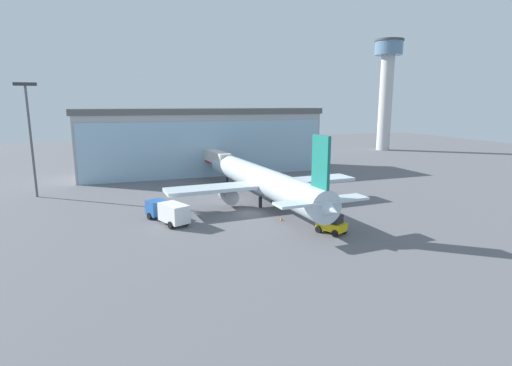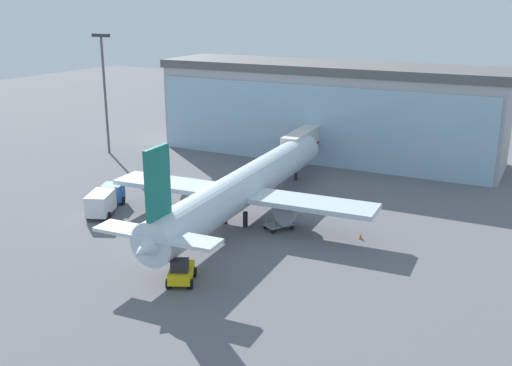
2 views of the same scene
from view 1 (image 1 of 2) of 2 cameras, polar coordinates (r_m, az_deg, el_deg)
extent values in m
plane|color=slate|center=(54.56, -0.97, -4.26)|extent=(240.00, 240.00, 0.00)
cube|color=#ACACAC|center=(86.73, -7.71, 5.64)|extent=(50.24, 14.45, 12.43)
cube|color=#9EC2D9|center=(80.58, -6.70, 4.80)|extent=(48.77, 2.19, 11.19)
cube|color=#595959|center=(86.33, -7.83, 10.15)|extent=(51.25, 14.74, 1.20)
cube|color=silver|center=(77.01, -5.74, 3.69)|extent=(3.43, 11.63, 2.40)
cube|color=red|center=(77.15, -5.73, 2.92)|extent=(3.47, 11.64, 0.30)
cylinder|color=#4C4C51|center=(81.47, -6.66, 2.07)|extent=(0.70, 0.70, 3.29)
cylinder|color=beige|center=(133.46, 17.99, 10.74)|extent=(4.02, 4.02, 29.07)
cylinder|color=slate|center=(134.47, 18.44, 17.79)|extent=(8.32, 8.32, 4.00)
cylinder|color=#3F3F44|center=(134.77, 18.51, 18.76)|extent=(8.73, 8.73, 0.60)
cylinder|color=#59595E|center=(71.38, -29.43, 5.03)|extent=(0.36, 0.36, 17.25)
cube|color=#333338|center=(71.18, -30.13, 12.13)|extent=(3.20, 0.40, 0.50)
cylinder|color=silver|center=(59.37, 0.57, 0.53)|extent=(7.07, 36.35, 3.87)
cone|color=silver|center=(76.05, -4.89, 2.88)|extent=(4.12, 3.33, 3.87)
cone|color=silver|center=(43.81, 10.08, -3.56)|extent=(3.82, 4.29, 3.48)
cube|color=silver|center=(57.83, 1.29, -0.15)|extent=(28.96, 6.74, 0.50)
cube|color=silver|center=(44.48, 9.41, -2.54)|extent=(11.17, 3.37, 0.30)
cube|color=#197266|center=(44.09, 9.24, 2.99)|extent=(0.64, 3.22, 5.81)
cylinder|color=gray|center=(56.60, -3.97, -1.83)|extent=(2.38, 3.37, 2.10)
cylinder|color=gray|center=(60.93, 5.77, -0.91)|extent=(2.38, 3.37, 2.10)
cylinder|color=black|center=(57.00, 0.62, -2.74)|extent=(0.50, 0.50, 1.60)
cylinder|color=black|center=(57.94, 2.73, -2.52)|extent=(0.50, 0.50, 1.60)
cylinder|color=black|center=(73.70, -4.12, 0.46)|extent=(0.40, 0.40, 1.60)
cube|color=#2659A5|center=(53.29, -13.98, -3.42)|extent=(2.92, 2.92, 1.90)
cube|color=white|center=(49.71, -11.65, -4.20)|extent=(3.67, 4.55, 2.20)
cylinder|color=black|center=(53.04, -14.98, -4.60)|extent=(0.65, 0.94, 0.90)
cylinder|color=black|center=(54.04, -12.91, -4.21)|extent=(0.65, 0.94, 0.90)
cylinder|color=black|center=(48.65, -12.10, -5.91)|extent=(0.65, 0.94, 0.90)
cylinder|color=black|center=(49.74, -9.91, -5.44)|extent=(0.65, 0.94, 0.90)
cube|color=gray|center=(60.16, 5.35, -2.31)|extent=(2.79, 3.22, 0.16)
cylinder|color=black|center=(59.07, 5.90, -2.88)|extent=(0.32, 0.44, 0.44)
cylinder|color=gray|center=(58.88, 5.92, -2.09)|extent=(0.08, 0.08, 0.90)
cylinder|color=black|center=(59.24, 4.52, -2.81)|extent=(0.32, 0.44, 0.44)
cylinder|color=gray|center=(59.04, 4.53, -2.03)|extent=(0.08, 0.08, 0.90)
cylinder|color=black|center=(61.24, 6.14, -2.37)|extent=(0.32, 0.44, 0.44)
cylinder|color=gray|center=(61.05, 6.15, -1.62)|extent=(0.08, 0.08, 0.90)
cylinder|color=black|center=(61.40, 4.80, -2.31)|extent=(0.32, 0.44, 0.44)
cylinder|color=gray|center=(61.21, 4.81, -1.56)|extent=(0.08, 0.08, 0.90)
cube|color=yellow|center=(46.81, 10.73, -6.03)|extent=(3.08, 3.67, 0.90)
cube|color=#26262B|center=(46.20, 11.43, -5.06)|extent=(1.70, 1.53, 1.00)
cylinder|color=black|center=(46.83, 8.94, -6.54)|extent=(0.68, 0.87, 0.80)
cylinder|color=black|center=(48.25, 10.20, -6.04)|extent=(0.68, 0.87, 0.80)
cylinder|color=black|center=(45.64, 11.24, -7.10)|extent=(0.68, 0.87, 0.80)
cylinder|color=black|center=(47.09, 12.46, -6.57)|extent=(0.68, 0.87, 0.80)
cone|color=orange|center=(50.92, 3.66, -5.10)|extent=(0.36, 0.36, 0.55)
cone|color=orange|center=(65.13, 11.36, -1.65)|extent=(0.36, 0.36, 0.55)
camera|label=2|loc=(49.59, 70.47, 12.53)|focal=42.00mm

